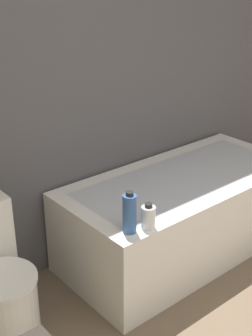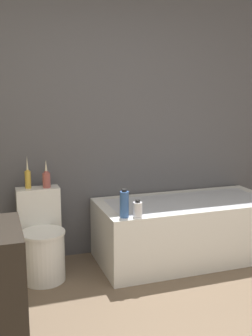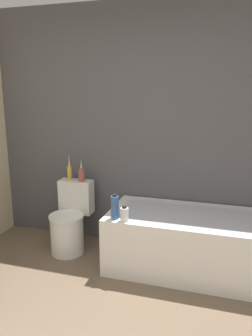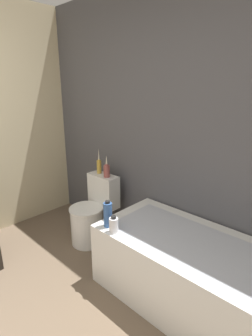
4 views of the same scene
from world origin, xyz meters
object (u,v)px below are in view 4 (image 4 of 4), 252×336
Objects in this scene: shampoo_bottle_short at (114,225)px; shampoo_bottle_tall at (108,214)px; vase_silver at (107,170)px; toilet at (92,214)px; vase_gold at (99,165)px; bathtub at (199,277)px.

shampoo_bottle_tall is at bearing 162.45° from shampoo_bottle_short.
vase_silver is 1.05× the size of shampoo_bottle_tall.
shampoo_bottle_tall is at bearing -27.60° from toilet.
vase_gold is 1.22× the size of shampoo_bottle_tall.
shampoo_bottle_short is (-0.62, -0.32, 0.34)m from bathtub.
vase_silver is 0.86m from shampoo_bottle_short.
vase_gold reaches higher than bathtub.
vase_silver reaches higher than shampoo_bottle_short.
toilet is 2.60× the size of vase_gold.
vase_silver is at bearing 138.02° from shampoo_bottle_tall.
bathtub is at bearing -9.16° from vase_silver.
vase_silver is at bearing 141.07° from shampoo_bottle_short.
toilet is at bearing -115.04° from vase_silver.
vase_gold is at bearing 170.79° from bathtub.
vase_silver is (0.16, -0.03, -0.01)m from vase_gold.
bathtub is at bearing -9.21° from vase_gold.
bathtub is 2.26× the size of toilet.
bathtub is at bearing -1.61° from toilet.
vase_gold is 1.16× the size of vase_silver.
shampoo_bottle_tall is (0.55, -0.50, -0.15)m from vase_silver.
bathtub is at bearing 21.99° from shampoo_bottle_tall.
toilet reaches higher than shampoo_bottle_short.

